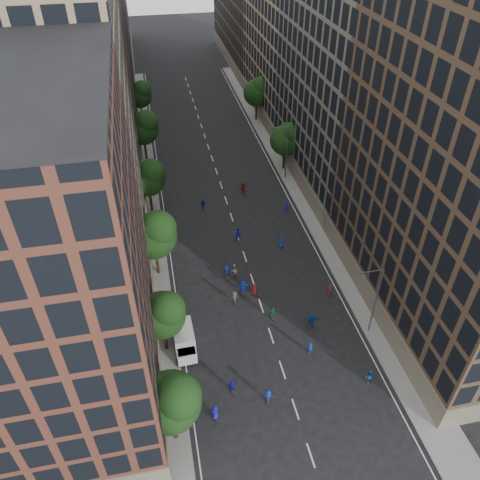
{
  "coord_description": "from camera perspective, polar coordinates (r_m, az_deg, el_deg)",
  "views": [
    {
      "loc": [
        -10.05,
        -18.32,
        39.58
      ],
      "look_at": [
        -0.42,
        28.04,
        2.0
      ],
      "focal_mm": 35.0,
      "sensor_mm": 36.0,
      "label": 1
    }
  ],
  "objects": [
    {
      "name": "skater_0",
      "position": [
        45.33,
        -3.06,
        -20.25
      ],
      "size": [
        1.02,
        0.87,
        1.78
      ],
      "primitive_type": "imported",
      "rotation": [
        0.0,
        0.0,
        3.56
      ],
      "color": "#181191",
      "rests_on": "ground"
    },
    {
      "name": "cargo_van",
      "position": [
        49.89,
        -6.8,
        -12.03
      ],
      "size": [
        2.32,
        4.75,
        2.5
      ],
      "rotation": [
        0.0,
        0.0,
        0.03
      ],
      "color": "silver",
      "rests_on": "ground"
    },
    {
      "name": "skater_13",
      "position": [
        57.61,
        -1.59,
        -3.8
      ],
      "size": [
        0.66,
        0.46,
        1.73
      ],
      "primitive_type": "imported",
      "rotation": [
        0.0,
        0.0,
        3.07
      ],
      "color": "#1425AA",
      "rests_on": "ground"
    },
    {
      "name": "tree_left_2",
      "position": [
        55.27,
        -10.33,
        0.76
      ],
      "size": [
        5.6,
        5.6,
        9.45
      ],
      "color": "black",
      "rests_on": "ground"
    },
    {
      "name": "sidewalk_right",
      "position": [
        79.87,
        5.96,
        8.58
      ],
      "size": [
        4.0,
        105.0,
        0.15
      ],
      "primitive_type": "cube",
      "color": "slate",
      "rests_on": "ground"
    },
    {
      "name": "tree_left_4",
      "position": [
        81.38,
        -11.67,
        13.35
      ],
      "size": [
        5.4,
        5.4,
        9.08
      ],
      "color": "black",
      "rests_on": "ground"
    },
    {
      "name": "tree_right_a",
      "position": [
        77.4,
        5.71,
        12.23
      ],
      "size": [
        5.0,
        5.0,
        8.39
      ],
      "color": "black",
      "rests_on": "ground"
    },
    {
      "name": "skater_8",
      "position": [
        57.66,
        -0.7,
        -3.75
      ],
      "size": [
        1.03,
        0.93,
        1.72
      ],
      "primitive_type": "imported",
      "rotation": [
        0.0,
        0.0,
        3.56
      ],
      "color": "#B6B6B2",
      "rests_on": "ground"
    },
    {
      "name": "skater_14",
      "position": [
        63.07,
        -0.36,
        0.67
      ],
      "size": [
        1.0,
        0.82,
        1.9
      ],
      "primitive_type": "imported",
      "rotation": [
        0.0,
        0.0,
        3.26
      ],
      "color": "#161AB7",
      "rests_on": "ground"
    },
    {
      "name": "skater_15",
      "position": [
        68.6,
        5.68,
        3.85
      ],
      "size": [
        1.24,
        0.94,
        1.71
      ],
      "primitive_type": "imported",
      "rotation": [
        0.0,
        0.0,
        3.45
      ],
      "color": "#1A139B",
      "rests_on": "ground"
    },
    {
      "name": "bldg_right_b",
      "position": [
        72.53,
        13.28,
        18.93
      ],
      "size": [
        14.0,
        28.0,
        33.0
      ],
      "primitive_type": "cube",
      "color": "#625C51",
      "rests_on": "ground"
    },
    {
      "name": "skater_3",
      "position": [
        46.41,
        3.46,
        -18.48
      ],
      "size": [
        1.03,
        0.68,
        1.5
      ],
      "primitive_type": "imported",
      "rotation": [
        0.0,
        0.0,
        3.01
      ],
      "color": "#1427A6",
      "rests_on": "ground"
    },
    {
      "name": "bldg_left_c",
      "position": [
        80.99,
        -18.4,
        18.19
      ],
      "size": [
        14.0,
        20.0,
        28.0
      ],
      "primitive_type": "cube",
      "color": "brown",
      "rests_on": "ground"
    },
    {
      "name": "skater_2",
      "position": [
        49.13,
        15.38,
        -15.72
      ],
      "size": [
        0.81,
        0.64,
        1.62
      ],
      "primitive_type": "imported",
      "rotation": [
        0.0,
        0.0,
        3.11
      ],
      "color": "#123994",
      "rests_on": "ground"
    },
    {
      "name": "skater_10",
      "position": [
        52.76,
        4.0,
        -8.83
      ],
      "size": [
        1.15,
        0.78,
        1.81
      ],
      "primitive_type": "imported",
      "rotation": [
        0.0,
        0.0,
        3.49
      ],
      "color": "#1C5D38",
      "rests_on": "ground"
    },
    {
      "name": "sidewalk_left",
      "position": [
        76.8,
        -11.57,
        6.64
      ],
      "size": [
        4.0,
        105.0,
        0.15
      ],
      "primitive_type": "cube",
      "color": "slate",
      "rests_on": "ground"
    },
    {
      "name": "bldg_left_a",
      "position": [
        39.3,
        -22.06,
        -3.7
      ],
      "size": [
        14.0,
        22.0,
        30.0
      ],
      "primitive_type": "cube",
      "color": "brown",
      "rests_on": "ground"
    },
    {
      "name": "bldg_left_d",
      "position": [
        103.45,
        -17.92,
        23.63
      ],
      "size": [
        14.0,
        28.0,
        32.0
      ],
      "primitive_type": "cube",
      "color": "black",
      "rests_on": "ground"
    },
    {
      "name": "bldg_left_e",
      "position": [
        137.22,
        -16.99,
        25.84
      ],
      "size": [
        14.0,
        40.0,
        26.0
      ],
      "primitive_type": "cube",
      "color": "#625C51",
      "rests_on": "ground"
    },
    {
      "name": "streetlamp_near",
      "position": [
        50.21,
        16.09,
        -6.77
      ],
      "size": [
        2.64,
        0.22,
        9.06
      ],
      "color": "#595B60",
      "rests_on": "ground"
    },
    {
      "name": "skater_12",
      "position": [
        62.24,
        5.08,
        -0.33
      ],
      "size": [
        0.77,
        0.53,
        1.52
      ],
      "primitive_type": "imported",
      "rotation": [
        0.0,
        0.0,
        3.2
      ],
      "color": "#152BB1",
      "rests_on": "ground"
    },
    {
      "name": "bldg_right_c",
      "position": [
        96.49,
        6.75,
        24.98
      ],
      "size": [
        14.0,
        26.0,
        35.0
      ],
      "primitive_type": "cube",
      "color": "#937F60",
      "rests_on": "ground"
    },
    {
      "name": "skater_11",
      "position": [
        55.47,
        0.35,
        -5.71
      ],
      "size": [
        1.77,
        0.61,
        1.89
      ],
      "primitive_type": "imported",
      "rotation": [
        0.0,
        0.0,
        3.17
      ],
      "color": "#162EB5",
      "rests_on": "ground"
    },
    {
      "name": "tree_left_1",
      "position": [
        46.85,
        -9.32,
        -8.83
      ],
      "size": [
        4.8,
        4.8,
        8.21
      ],
      "color": "black",
      "rests_on": "ground"
    },
    {
      "name": "streetlamp_far",
      "position": [
        74.91,
        5.55,
        10.91
      ],
      "size": [
        2.64,
        0.22,
        9.06
      ],
      "color": "#595B60",
      "rests_on": "ground"
    },
    {
      "name": "bldg_left_b",
      "position": [
        58.6,
        -20.13,
        13.46
      ],
      "size": [
        14.0,
        26.0,
        34.0
      ],
      "primitive_type": "cube",
      "color": "#937F60",
      "rests_on": "ground"
    },
    {
      "name": "skater_17",
      "position": [
        72.86,
        0.36,
        6.37
      ],
      "size": [
        1.75,
        0.99,
        1.8
      ],
      "primitive_type": "imported",
      "rotation": [
        0.0,
        0.0,
        3.43
      ],
      "color": "maroon",
      "rests_on": "ground"
    },
    {
      "name": "skater_16",
      "position": [
        69.38,
        -4.54,
        4.37
      ],
      "size": [
        1.05,
        0.57,
        1.7
      ],
      "primitive_type": "imported",
      "rotation": [
        0.0,
        0.0,
        3.3
      ],
      "color": "#1426A7",
      "rests_on": "ground"
    },
    {
      "name": "skater_5",
      "position": [
        52.36,
        8.65,
        -9.71
      ],
      "size": [
        1.82,
        0.89,
        1.88
      ],
      "primitive_type": "imported",
      "rotation": [
        0.0,
        0.0,
        2.95
      ],
      "color": "navy",
      "rests_on": "ground"
    },
    {
      "name": "bldg_right_a",
      "position": [
        49.19,
        26.42,
        8.24
      ],
      "size": [
        14.0,
        30.0,
        36.0
      ],
      "primitive_type": "cube",
      "color": "#4A3728",
      "rests_on": "ground"
    },
    {
      "name": "tree_left_3",
      "position": [
        67.27,
        -11.05,
        7.55
      ],
      "size": [
        5.0,
        5.0,
        8.58
      ],
      "color": "black",
      "rests_on": "ground"
    },
    {
      "name": "ground",
      "position": [
        71.2,
        -1.63,
        4.65
      ],
      "size": [
        240.0,
        240.0,
        0.0
      ],
      "primitive_type": "plane",
      "color": "black",
      "rests_on": "ground"
    },
    {
      "name": "tree_left_0",
      "position": [
        40.29,
        -8.21,
        -18.77
      ],
      "size": [
        5.2,
        5.2,
        8.83
      ],
      "color": "black",
      "rests_on": "ground"
    },
    {
      "name": "skater_6",
      "position": [
        55.37,
        1.78,
        -6.07
      ],
      "size": [
        0.88,
        0.72,
        1.56
      ],
      "primitive_type": "imported",
      "rotation": [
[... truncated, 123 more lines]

